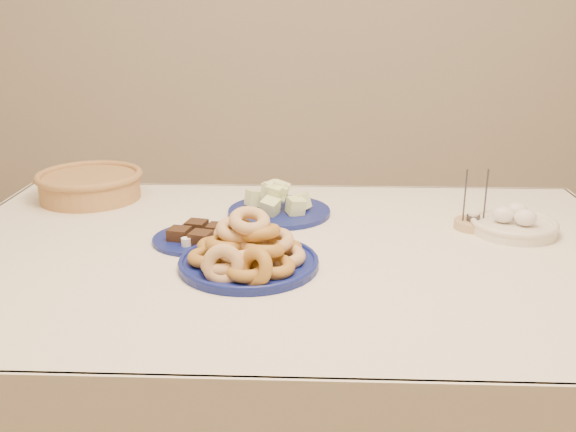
{
  "coord_description": "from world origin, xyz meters",
  "views": [
    {
      "loc": [
        0.05,
        -1.42,
        1.31
      ],
      "look_at": [
        0.0,
        -0.05,
        0.85
      ],
      "focal_mm": 40.0,
      "sensor_mm": 36.0,
      "label": 1
    }
  ],
  "objects_px": {
    "brownie_plate": "(198,237)",
    "wicker_basket": "(90,184)",
    "donut_platter": "(248,253)",
    "melon_plate": "(278,205)",
    "dining_table": "(289,290)",
    "egg_bowl": "(514,224)",
    "candle_holder": "(473,223)"
  },
  "relations": [
    {
      "from": "wicker_basket",
      "to": "egg_bowl",
      "type": "distance_m",
      "value": 1.2
    },
    {
      "from": "melon_plate",
      "to": "candle_holder",
      "type": "height_order",
      "value": "candle_holder"
    },
    {
      "from": "donut_platter",
      "to": "candle_holder",
      "type": "relative_size",
      "value": 2.42
    },
    {
      "from": "wicker_basket",
      "to": "egg_bowl",
      "type": "bearing_deg",
      "value": -12.11
    },
    {
      "from": "dining_table",
      "to": "candle_holder",
      "type": "bearing_deg",
      "value": 19.28
    },
    {
      "from": "brownie_plate",
      "to": "egg_bowl",
      "type": "height_order",
      "value": "egg_bowl"
    },
    {
      "from": "dining_table",
      "to": "egg_bowl",
      "type": "relative_size",
      "value": 6.59
    },
    {
      "from": "dining_table",
      "to": "egg_bowl",
      "type": "height_order",
      "value": "egg_bowl"
    },
    {
      "from": "donut_platter",
      "to": "wicker_basket",
      "type": "relative_size",
      "value": 1.04
    },
    {
      "from": "brownie_plate",
      "to": "wicker_basket",
      "type": "relative_size",
      "value": 0.72
    },
    {
      "from": "brownie_plate",
      "to": "dining_table",
      "type": "bearing_deg",
      "value": -11.15
    },
    {
      "from": "donut_platter",
      "to": "dining_table",
      "type": "bearing_deg",
      "value": 53.97
    },
    {
      "from": "donut_platter",
      "to": "candle_holder",
      "type": "xyz_separation_m",
      "value": [
        0.56,
        0.28,
        -0.02
      ]
    },
    {
      "from": "donut_platter",
      "to": "brownie_plate",
      "type": "distance_m",
      "value": 0.22
    },
    {
      "from": "donut_platter",
      "to": "melon_plate",
      "type": "bearing_deg",
      "value": 83.07
    },
    {
      "from": "donut_platter",
      "to": "candle_holder",
      "type": "bearing_deg",
      "value": 26.88
    },
    {
      "from": "dining_table",
      "to": "melon_plate",
      "type": "relative_size",
      "value": 5.72
    },
    {
      "from": "dining_table",
      "to": "donut_platter",
      "type": "height_order",
      "value": "donut_platter"
    },
    {
      "from": "wicker_basket",
      "to": "dining_table",
      "type": "bearing_deg",
      "value": -32.62
    },
    {
      "from": "brownie_plate",
      "to": "candle_holder",
      "type": "distance_m",
      "value": 0.71
    },
    {
      "from": "dining_table",
      "to": "wicker_basket",
      "type": "distance_m",
      "value": 0.73
    },
    {
      "from": "dining_table",
      "to": "candle_holder",
      "type": "distance_m",
      "value": 0.51
    },
    {
      "from": "candle_holder",
      "to": "donut_platter",
      "type": "bearing_deg",
      "value": -153.12
    },
    {
      "from": "dining_table",
      "to": "egg_bowl",
      "type": "xyz_separation_m",
      "value": [
        0.57,
        0.14,
        0.13
      ]
    },
    {
      "from": "melon_plate",
      "to": "wicker_basket",
      "type": "relative_size",
      "value": 0.81
    },
    {
      "from": "brownie_plate",
      "to": "wicker_basket",
      "type": "height_order",
      "value": "wicker_basket"
    },
    {
      "from": "dining_table",
      "to": "melon_plate",
      "type": "bearing_deg",
      "value": 98.59
    },
    {
      "from": "melon_plate",
      "to": "wicker_basket",
      "type": "bearing_deg",
      "value": 167.3
    },
    {
      "from": "dining_table",
      "to": "melon_plate",
      "type": "xyz_separation_m",
      "value": [
        -0.04,
        0.26,
        0.13
      ]
    },
    {
      "from": "wicker_basket",
      "to": "candle_holder",
      "type": "bearing_deg",
      "value": -11.7
    },
    {
      "from": "donut_platter",
      "to": "melon_plate",
      "type": "relative_size",
      "value": 1.28
    },
    {
      "from": "dining_table",
      "to": "melon_plate",
      "type": "height_order",
      "value": "melon_plate"
    }
  ]
}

